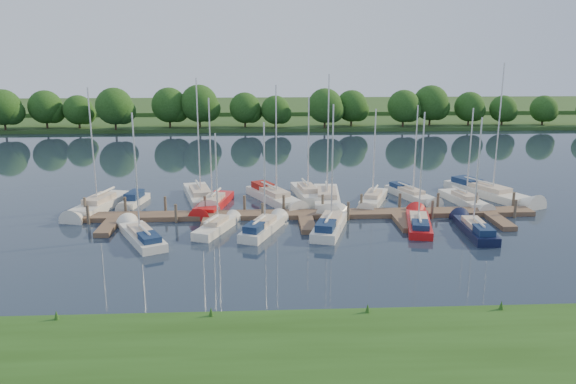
{
  "coord_description": "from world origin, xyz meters",
  "views": [
    {
      "loc": [
        -3.74,
        -38.4,
        13.87
      ],
      "look_at": [
        -1.41,
        8.0,
        2.2
      ],
      "focal_mm": 35.0,
      "sensor_mm": 36.0,
      "label": 1
    }
  ],
  "objects_px": {
    "sailboat_s_2": "(263,228)",
    "motorboat": "(134,201)",
    "sailboat_n_5": "(307,195)",
    "sailboat_n_0": "(99,207)",
    "dock": "(305,217)"
  },
  "relations": [
    {
      "from": "sailboat_n_0",
      "to": "dock",
      "type": "bearing_deg",
      "value": -176.56
    },
    {
      "from": "dock",
      "to": "motorboat",
      "type": "height_order",
      "value": "motorboat"
    },
    {
      "from": "motorboat",
      "to": "sailboat_n_0",
      "type": "bearing_deg",
      "value": 41.6
    },
    {
      "from": "sailboat_n_0",
      "to": "sailboat_s_2",
      "type": "distance_m",
      "value": 16.43
    },
    {
      "from": "sailboat_s_2",
      "to": "motorboat",
      "type": "bearing_deg",
      "value": 165.46
    },
    {
      "from": "sailboat_n_5",
      "to": "sailboat_s_2",
      "type": "distance_m",
      "value": 11.52
    },
    {
      "from": "sailboat_n_5",
      "to": "sailboat_n_0",
      "type": "bearing_deg",
      "value": 1.53
    },
    {
      "from": "dock",
      "to": "sailboat_s_2",
      "type": "bearing_deg",
      "value": -135.35
    },
    {
      "from": "sailboat_n_0",
      "to": "sailboat_s_2",
      "type": "height_order",
      "value": "sailboat_n_0"
    },
    {
      "from": "dock",
      "to": "sailboat_n_5",
      "type": "relative_size",
      "value": 3.92
    },
    {
      "from": "sailboat_n_0",
      "to": "sailboat_s_2",
      "type": "relative_size",
      "value": 1.26
    },
    {
      "from": "sailboat_n_0",
      "to": "sailboat_n_5",
      "type": "bearing_deg",
      "value": -155.02
    },
    {
      "from": "motorboat",
      "to": "sailboat_s_2",
      "type": "bearing_deg",
      "value": 153.96
    },
    {
      "from": "sailboat_n_0",
      "to": "sailboat_n_5",
      "type": "distance_m",
      "value": 19.39
    },
    {
      "from": "dock",
      "to": "sailboat_s_2",
      "type": "xyz_separation_m",
      "value": [
        -3.59,
        -3.55,
        0.13
      ]
    }
  ]
}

